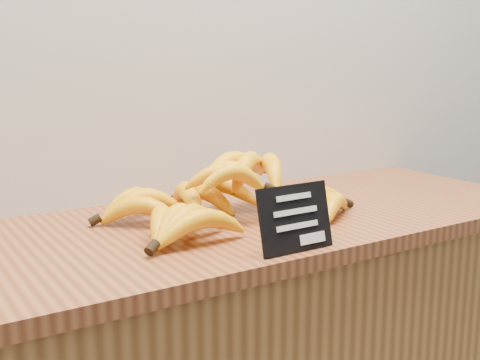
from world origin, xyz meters
The scene contains 3 objects.
counter_top centered at (-0.04, 2.75, 0.92)m, with size 1.47×0.54×0.03m, color brown.
chalkboard_sign centered at (-0.05, 2.52, 0.99)m, with size 0.14×0.01×0.11m, color black.
banana_pile centered at (-0.05, 2.75, 0.98)m, with size 0.53×0.37×0.12m.
Camera 1 is at (-0.65, 1.74, 1.25)m, focal length 45.00 mm.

